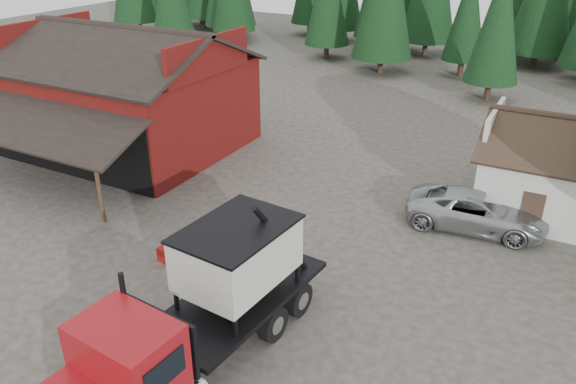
% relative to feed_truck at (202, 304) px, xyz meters
% --- Properties ---
extents(ground, '(120.00, 120.00, 0.00)m').
position_rel_feed_truck_xyz_m(ground, '(-3.77, 2.97, -2.13)').
color(ground, '#3E3A31').
rests_on(ground, ground).
extents(red_barn, '(12.80, 13.63, 7.18)m').
position_rel_feed_truck_xyz_m(red_barn, '(-14.77, 12.87, 0.56)').
color(red_barn, '#601710').
rests_on(red_barn, ground).
extents(conifer_backdrop, '(76.00, 16.00, 16.00)m').
position_rel_feed_truck_xyz_m(conifer_backdrop, '(-3.77, 44.97, -2.13)').
color(conifer_backdrop, black).
rests_on(conifer_backdrop, ground).
extents(near_pine_b, '(3.96, 3.96, 10.40)m').
position_rel_feed_truck_xyz_m(near_pine_b, '(2.23, 32.97, 3.76)').
color(near_pine_b, '#382619').
rests_on(near_pine_b, ground).
extents(feed_truck, '(3.58, 10.29, 4.56)m').
position_rel_feed_truck_xyz_m(feed_truck, '(0.00, 0.00, 0.00)').
color(feed_truck, black).
rests_on(feed_truck, ground).
extents(silver_car, '(6.25, 3.35, 1.67)m').
position_rel_feed_truck_xyz_m(silver_car, '(5.56, 12.48, -1.30)').
color(silver_car, '#ACAFB4').
rests_on(silver_car, ground).
extents(equip_box, '(0.82, 1.17, 0.60)m').
position_rel_feed_truck_xyz_m(equip_box, '(-4.65, 4.14, -1.83)').
color(equip_box, maroon).
rests_on(equip_box, ground).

